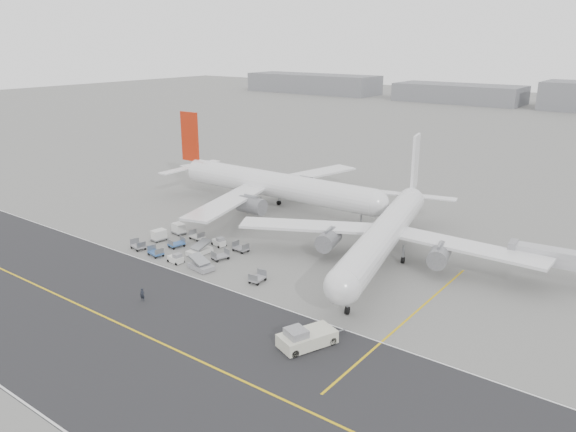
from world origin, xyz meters
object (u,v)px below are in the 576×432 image
Objects in this scene: airliner_a at (271,184)px; jet_bridge at (561,260)px; airliner_b at (386,232)px; pushback_tug at (306,338)px; ground_crew_a at (142,295)px.

jet_bridge is at bearing -96.00° from airliner_a.
jet_bridge is at bearing 1.95° from airliner_b.
pushback_tug is 41.22m from jet_bridge.
airliner_a reaches higher than ground_crew_a.
pushback_tug is (5.00, -29.26, -3.95)m from airliner_b.
pushback_tug is at bearing -14.16° from ground_crew_a.
jet_bridge is (57.67, -5.09, -1.53)m from airliner_a.
ground_crew_a is at bearing -149.57° from pushback_tug.
airliner_b is at bearing 121.47° from pushback_tug.
airliner_b is 26.40× the size of ground_crew_a.
airliner_a is at bearing 146.44° from airliner_b.
airliner_a is 3.66× the size of jet_bridge.
airliner_b is 38.69m from ground_crew_a.
airliner_b is at bearing -170.44° from jet_bridge.
pushback_tug is 25.03m from ground_crew_a.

